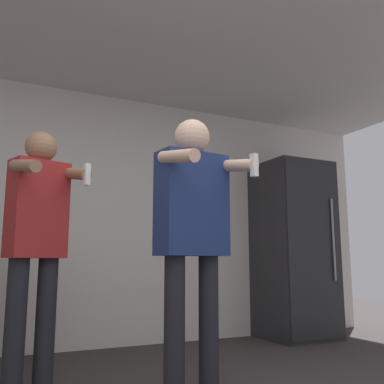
{
  "coord_description": "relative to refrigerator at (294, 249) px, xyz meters",
  "views": [
    {
      "loc": [
        -0.83,
        -1.5,
        0.82
      ],
      "look_at": [
        0.31,
        0.9,
        1.26
      ],
      "focal_mm": 40.0,
      "sensor_mm": 36.0,
      "label": 1
    }
  ],
  "objects": [
    {
      "name": "person_man_side",
      "position": [
        -2.84,
        -0.95,
        0.01
      ],
      "size": [
        0.5,
        0.52,
        1.69
      ],
      "color": "black",
      "rests_on": "ground_plane"
    },
    {
      "name": "ceiling_slab",
      "position": [
        -2.29,
        -1.02,
        1.6
      ],
      "size": [
        7.0,
        3.27,
        0.05
      ],
      "color": "silver",
      "rests_on": "wall_back"
    },
    {
      "name": "wall_back",
      "position": [
        -2.29,
        0.39,
        0.3
      ],
      "size": [
        7.0,
        0.06,
        2.55
      ],
      "color": "silver",
      "rests_on": "ground_plane"
    },
    {
      "name": "refrigerator",
      "position": [
        0.0,
        0.0,
        0.0
      ],
      "size": [
        0.74,
        0.75,
        1.94
      ],
      "color": "#262628",
      "rests_on": "ground_plane"
    },
    {
      "name": "person_woman_foreground",
      "position": [
        -1.98,
        -1.5,
        0.07
      ],
      "size": [
        0.55,
        0.52,
        1.73
      ],
      "color": "black",
      "rests_on": "ground_plane"
    }
  ]
}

